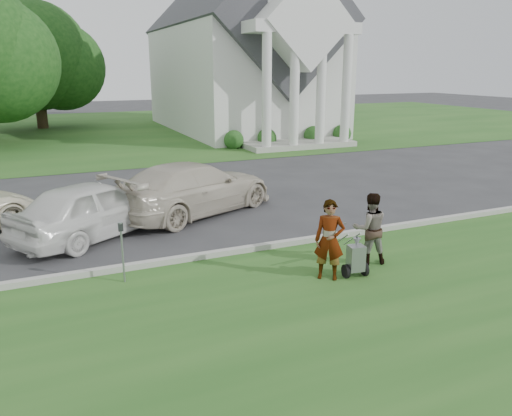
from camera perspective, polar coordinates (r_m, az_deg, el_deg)
ground at (r=11.66m, az=-0.10°, el=-5.97°), size 120.00×120.00×0.00m
grass_strip at (r=9.24m, az=7.46°, el=-12.24°), size 80.00×7.00×0.01m
church_lawn at (r=37.44m, az=-16.89°, el=8.52°), size 80.00×30.00×0.01m
curb at (r=12.11m, az=-1.13°, el=-4.75°), size 80.00×0.18×0.15m
church at (r=35.67m, az=-1.62°, el=18.40°), size 9.19×19.00×24.10m
tree_back at (r=39.94m, az=-23.91°, el=15.10°), size 9.61×7.60×8.89m
striping_cart at (r=10.84m, az=11.31°, el=-5.71°), size 0.55×1.06×0.95m
person_left at (r=10.49m, az=8.39°, el=-3.72°), size 0.74×0.69×1.71m
person_right at (r=11.51m, az=12.86°, el=-2.35°), size 0.94×0.82×1.64m
parking_meter_near at (r=10.56m, az=-15.07°, el=-4.11°), size 0.10×0.09×1.32m
car_b at (r=13.70m, az=-17.91°, el=-0.04°), size 4.77×3.94×1.53m
car_c at (r=15.26m, az=-7.12°, el=2.28°), size 5.87×4.36×1.58m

